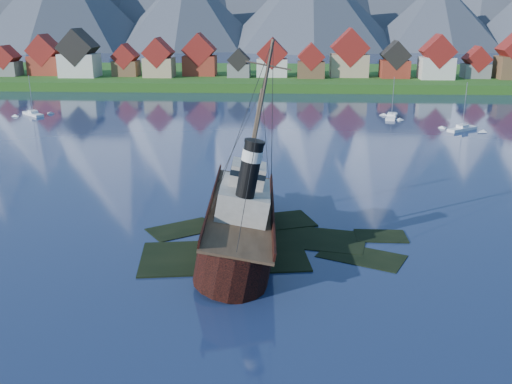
# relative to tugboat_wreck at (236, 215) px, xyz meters

# --- Properties ---
(ground) EXTENTS (1400.00, 1400.00, 0.00)m
(ground) POSITION_rel_tugboat_wreck_xyz_m (2.15, -2.92, -3.09)
(ground) COLOR #192547
(ground) RESTS_ON ground
(shoal) EXTENTS (31.71, 21.24, 1.14)m
(shoal) POSITION_rel_tugboat_wreck_xyz_m (3.93, -0.76, -3.44)
(shoal) COLOR black
(shoal) RESTS_ON ground
(shore_bank) EXTENTS (600.00, 80.00, 3.20)m
(shore_bank) POSITION_rel_tugboat_wreck_xyz_m (2.15, 167.08, -3.09)
(shore_bank) COLOR #1A4E16
(shore_bank) RESTS_ON ground
(seawall) EXTENTS (600.00, 2.50, 2.00)m
(seawall) POSITION_rel_tugboat_wreck_xyz_m (2.15, 129.08, -3.09)
(seawall) COLOR #3F3D38
(seawall) RESTS_ON ground
(town) EXTENTS (250.96, 16.69, 17.30)m
(town) POSITION_rel_tugboat_wreck_xyz_m (-30.97, 149.27, 5.89)
(town) COLOR maroon
(town) RESTS_ON ground
(tugboat_wreck) EXTENTS (7.22, 31.13, 24.67)m
(tugboat_wreck) POSITION_rel_tugboat_wreck_xyz_m (0.00, 0.00, 0.00)
(tugboat_wreck) COLOR black
(tugboat_wreck) RESTS_ON ground
(sailboat_c) EXTENTS (7.52, 7.16, 10.71)m
(sailboat_c) POSITION_rel_tugboat_wreck_xyz_m (-59.92, 81.65, -2.85)
(sailboat_c) COLOR white
(sailboat_c) RESTS_ON ground
(sailboat_d) EXTENTS (7.80, 6.63, 11.24)m
(sailboat_d) POSITION_rel_tugboat_wreck_xyz_m (45.42, 67.53, -2.84)
(sailboat_d) COLOR white
(sailboat_d) RESTS_ON ground
(sailboat_e) EXTENTS (4.51, 9.50, 10.69)m
(sailboat_e) POSITION_rel_tugboat_wreck_xyz_m (32.25, 82.93, -2.86)
(sailboat_e) COLOR white
(sailboat_e) RESTS_ON ground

